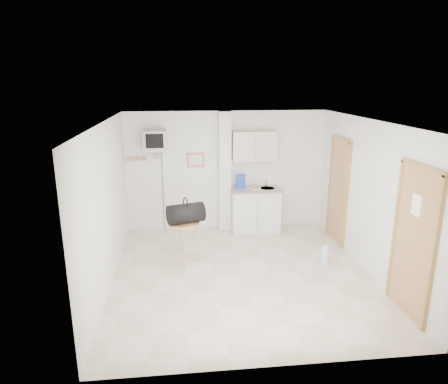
{
  "coord_description": "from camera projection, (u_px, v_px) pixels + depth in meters",
  "views": [
    {
      "loc": [
        -0.95,
        -5.95,
        3.1
      ],
      "look_at": [
        -0.24,
        0.6,
        1.25
      ],
      "focal_mm": 32.0,
      "sensor_mm": 36.0,
      "label": 1
    }
  ],
  "objects": [
    {
      "name": "water_bottle",
      "position": [
        325.0,
        255.0,
        6.96
      ],
      "size": [
        0.12,
        0.12,
        0.35
      ],
      "color": "#B1DCEF",
      "rests_on": "ground"
    },
    {
      "name": "ground",
      "position": [
        242.0,
        274.0,
        6.63
      ],
      "size": [
        4.5,
        4.5,
        0.0
      ],
      "primitive_type": "plane",
      "color": "beige",
      "rests_on": "ground"
    },
    {
      "name": "crt_television",
      "position": [
        155.0,
        141.0,
        7.89
      ],
      "size": [
        0.44,
        0.45,
        2.15
      ],
      "color": "slate",
      "rests_on": "ground"
    },
    {
      "name": "duffel_bag",
      "position": [
        186.0,
        213.0,
        6.8
      ],
      "size": [
        0.69,
        0.51,
        0.46
      ],
      "rotation": [
        0.0,
        0.0,
        0.3
      ],
      "color": "black",
      "rests_on": "round_table"
    },
    {
      "name": "kitchenette",
      "position": [
        255.0,
        193.0,
        8.39
      ],
      "size": [
        1.03,
        0.58,
        2.1
      ],
      "color": "silver",
      "rests_on": "ground"
    },
    {
      "name": "round_table",
      "position": [
        184.0,
        229.0,
        6.9
      ],
      "size": [
        0.55,
        0.55,
        0.74
      ],
      "rotation": [
        0.0,
        0.0,
        -0.01
      ],
      "color": "#AF7F51",
      "rests_on": "ground"
    },
    {
      "name": "room_envelope",
      "position": [
        257.0,
        182.0,
        6.32
      ],
      "size": [
        4.24,
        4.54,
        2.55
      ],
      "color": "white",
      "rests_on": "ground"
    }
  ]
}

